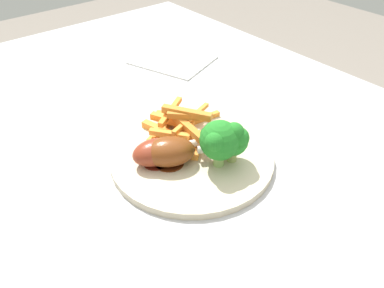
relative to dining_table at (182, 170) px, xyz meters
The scene contains 8 objects.
dining_table is the anchor object (origin of this frame).
dinner_plate 0.13m from the dining_table, 153.59° to the left, with size 0.26×0.26×0.01m, color beige.
broccoli_floret_front 0.19m from the dining_table, behind, with size 0.06×0.05×0.06m.
broccoli_floret_middle 0.20m from the dining_table, behind, with size 0.07×0.07×0.08m.
carrot_fries_pile 0.13m from the dining_table, 140.88° to the left, with size 0.14×0.15×0.05m.
chicken_drumstick_near 0.17m from the dining_table, 123.41° to the left, with size 0.06×0.12×0.04m.
chicken_drumstick_far 0.17m from the dining_table, 134.17° to the left, with size 0.09×0.12×0.04m.
napkin 0.31m from the dining_table, 34.14° to the right, with size 0.17×0.14×0.00m, color white.
Camera 1 is at (-0.46, 0.35, 1.14)m, focal length 36.83 mm.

